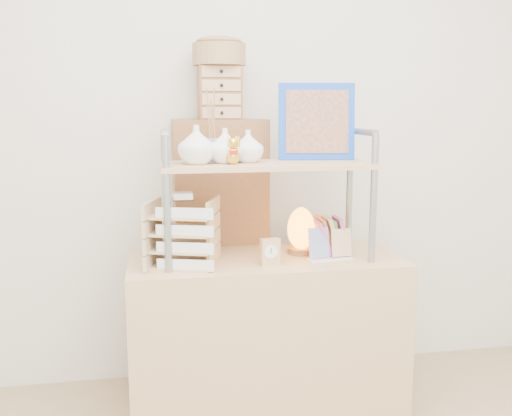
# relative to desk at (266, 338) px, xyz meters

# --- Properties ---
(room_shell) EXTENTS (3.42, 3.41, 2.61)m
(room_shell) POSITION_rel_desk_xyz_m (0.00, -0.81, 1.32)
(room_shell) COLOR silver
(room_shell) RESTS_ON ground
(desk) EXTENTS (1.20, 0.50, 0.75)m
(desk) POSITION_rel_desk_xyz_m (0.00, 0.00, 0.00)
(desk) COLOR tan
(desk) RESTS_ON ground
(cabinet) EXTENTS (0.45, 0.24, 1.35)m
(cabinet) POSITION_rel_desk_xyz_m (-0.16, 0.37, 0.30)
(cabinet) COLOR brown
(cabinet) RESTS_ON ground
(hutch) EXTENTS (0.90, 0.34, 0.76)m
(hutch) POSITION_rel_desk_xyz_m (-0.04, 0.01, 0.81)
(hutch) COLOR gray
(hutch) RESTS_ON desk
(letter_tray) EXTENTS (0.31, 0.31, 0.31)m
(letter_tray) POSITION_rel_desk_xyz_m (-0.36, -0.06, 0.50)
(letter_tray) COLOR tan
(letter_tray) RESTS_ON desk
(salt_lamp) EXTENTS (0.14, 0.13, 0.21)m
(salt_lamp) POSITION_rel_desk_xyz_m (0.17, 0.05, 0.48)
(salt_lamp) COLOR brown
(salt_lamp) RESTS_ON desk
(desk_clock) EXTENTS (0.09, 0.05, 0.11)m
(desk_clock) POSITION_rel_desk_xyz_m (-0.01, -0.12, 0.43)
(desk_clock) COLOR tan
(desk_clock) RESTS_ON desk
(postcard_stand) EXTENTS (0.21, 0.08, 0.14)m
(postcard_stand) POSITION_rel_desk_xyz_m (0.27, -0.08, 0.42)
(postcard_stand) COLOR white
(postcard_stand) RESTS_ON desk
(drawer_chest) EXTENTS (0.20, 0.16, 0.25)m
(drawer_chest) POSITION_rel_desk_xyz_m (-0.16, 0.35, 1.10)
(drawer_chest) COLOR brown
(drawer_chest) RESTS_ON cabinet
(woven_basket) EXTENTS (0.25, 0.25, 0.10)m
(woven_basket) POSITION_rel_desk_xyz_m (-0.16, 0.35, 1.28)
(woven_basket) COLOR olive
(woven_basket) RESTS_ON drawer_chest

